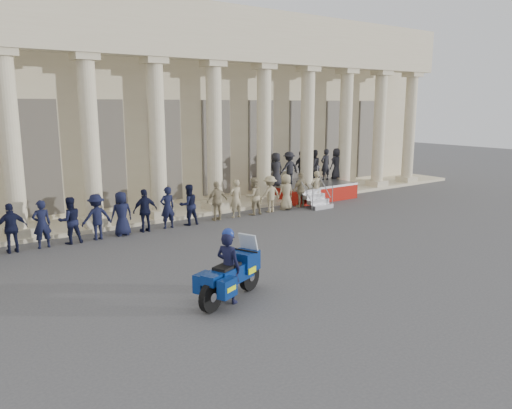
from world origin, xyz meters
name	(u,v)px	position (x,y,z in m)	size (l,w,h in m)	color
ground	(250,284)	(0.00, 0.00, 0.00)	(90.00, 90.00, 0.00)	#414144
building	(69,105)	(0.00, 14.74, 4.52)	(40.00, 12.50, 9.00)	#C4B793
officer_rank	(103,216)	(-1.47, 6.61, 0.79)	(19.80, 0.59, 1.57)	black
reviewing_stand	(307,173)	(9.20, 8.06, 1.28)	(4.77, 3.77, 2.35)	gray
motorcycle	(231,274)	(-0.98, -0.64, 0.63)	(2.18, 1.32, 1.47)	black
rider	(228,266)	(-1.09, -0.69, 0.88)	(0.60, 0.72, 1.78)	black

